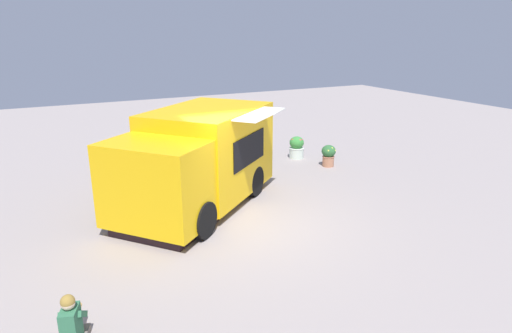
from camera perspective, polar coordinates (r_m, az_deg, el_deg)
name	(u,v)px	position (r m, az deg, el deg)	size (l,w,h in m)	color
ground_plane	(251,220)	(10.58, -0.64, -6.87)	(40.00, 40.00, 0.00)	gray
food_truck	(197,162)	(11.12, -7.60, 0.61)	(4.79, 5.08, 2.41)	#EFB30F
person_customer	(72,327)	(7.09, -22.65, -18.56)	(0.80, 0.58, 0.86)	#6B635B
planter_flowering_near	(297,147)	(15.51, 5.26, 2.48)	(0.53, 0.53, 0.78)	silver
planter_flowering_far	(329,155)	(14.71, 9.35, 1.51)	(0.47, 0.47, 0.72)	#AF7354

